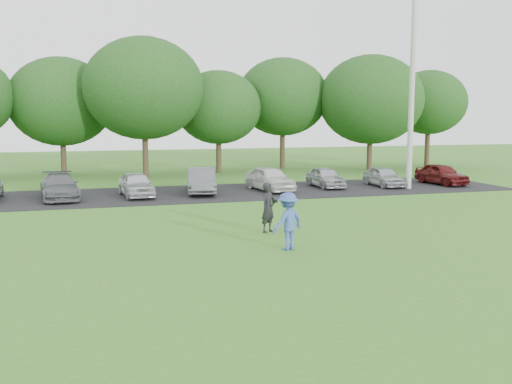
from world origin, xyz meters
TOP-DOWN VIEW (x-y plane):
  - ground at (0.00, 0.00)m, footprint 100.00×100.00m
  - parking_lot at (0.00, 13.00)m, footprint 32.00×6.50m
  - utility_pole at (10.68, 11.67)m, footprint 0.28×0.28m
  - frisbee_player at (0.11, 0.58)m, footprint 1.24×1.04m
  - camera_bystander at (0.30, 3.08)m, footprint 0.72×0.67m
  - parked_cars at (-0.73, 12.89)m, footprint 28.56×4.36m
  - tree_row at (1.51, 22.76)m, footprint 42.39×9.85m

SIDE VIEW (x-z plane):
  - ground at x=0.00m, z-range 0.00..0.00m
  - parking_lot at x=0.00m, z-range 0.00..0.03m
  - parked_cars at x=-0.73m, z-range -0.01..1.24m
  - camera_bystander at x=0.30m, z-range 0.00..1.65m
  - frisbee_player at x=0.11m, z-range -0.10..1.77m
  - tree_row at x=1.51m, z-range 0.59..9.23m
  - utility_pole at x=10.68m, z-range 0.00..10.88m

